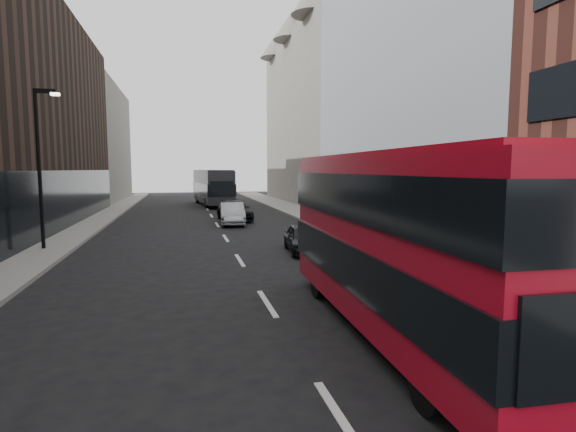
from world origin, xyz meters
TOP-DOWN VIEW (x-y plane):
  - sidewalk_right at (7.50, 25.00)m, footprint 3.00×80.00m
  - sidewalk_left at (-8.00, 25.00)m, footprint 2.00×80.00m
  - building_modern_block at (11.47, 21.00)m, footprint 5.03×22.00m
  - building_victorian at (11.38, 44.00)m, footprint 6.50×24.00m
  - building_left_mid at (-11.50, 30.00)m, footprint 5.00×24.00m
  - building_left_far at (-11.50, 52.00)m, footprint 5.00×20.00m
  - street_lamp at (-8.22, 18.00)m, footprint 1.06×0.22m
  - red_bus at (2.41, 5.08)m, footprint 2.68×10.01m
  - grey_bus at (0.80, 42.51)m, footprint 3.62×11.33m
  - car_a at (3.01, 15.18)m, footprint 1.79×3.80m
  - car_b at (1.02, 26.00)m, footprint 1.80×4.46m
  - car_c at (1.42, 28.40)m, footprint 2.39×5.05m

SIDE VIEW (x-z plane):
  - sidewalk_right at x=7.50m, z-range 0.00..0.15m
  - sidewalk_left at x=-8.00m, z-range 0.00..0.15m
  - car_a at x=3.01m, z-range 0.00..1.26m
  - car_c at x=1.42m, z-range 0.00..1.42m
  - car_b at x=1.02m, z-range 0.00..1.44m
  - grey_bus at x=0.80m, z-range 0.13..3.73m
  - red_bus at x=2.41m, z-range 0.22..4.23m
  - street_lamp at x=-8.22m, z-range 0.68..7.68m
  - building_left_far at x=-11.50m, z-range 0.00..13.00m
  - building_left_mid at x=-11.50m, z-range 0.00..14.00m
  - building_victorian at x=11.38m, z-range -0.84..20.16m
  - building_modern_block at x=11.47m, z-range -0.10..19.90m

